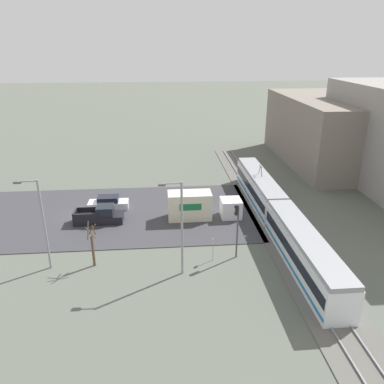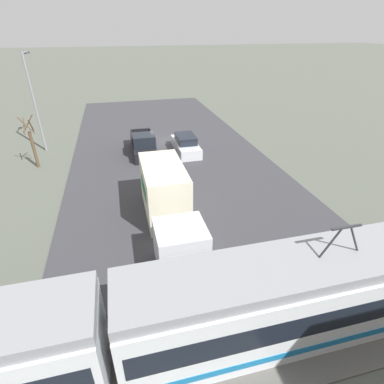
% 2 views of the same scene
% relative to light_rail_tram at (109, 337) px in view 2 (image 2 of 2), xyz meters
% --- Properties ---
extents(ground_plane, '(320.00, 320.00, 0.00)m').
position_rel_light_rail_tram_xyz_m(ground_plane, '(-5.11, -21.28, -1.70)').
color(ground_plane, '#565B51').
extents(road_surface, '(16.50, 39.26, 0.08)m').
position_rel_light_rail_tram_xyz_m(road_surface, '(-5.11, -21.28, -1.66)').
color(road_surface, '#38383D').
rests_on(road_surface, ground).
extents(rail_bed, '(53.09, 4.40, 0.22)m').
position_rel_light_rail_tram_xyz_m(rail_bed, '(-5.11, 0.00, -1.65)').
color(rail_bed, '#5B5954').
rests_on(rail_bed, ground).
extents(light_rail_tram, '(30.73, 2.63, 4.47)m').
position_rel_light_rail_tram_xyz_m(light_rail_tram, '(0.00, 0.00, 0.00)').
color(light_rail_tram, white).
rests_on(light_rail_tram, ground).
extents(box_truck, '(2.36, 8.29, 3.09)m').
position_rel_light_rail_tram_xyz_m(box_truck, '(-3.23, -8.02, -0.19)').
color(box_truck, silver).
rests_on(box_truck, ground).
extents(pickup_truck, '(2.00, 5.33, 1.92)m').
position_rel_light_rail_tram_xyz_m(pickup_truck, '(-3.03, -19.18, -0.89)').
color(pickup_truck, black).
rests_on(pickup_truck, ground).
extents(sedan_car_0, '(1.85, 4.72, 1.54)m').
position_rel_light_rail_tram_xyz_m(sedan_car_0, '(-6.76, -18.68, -0.98)').
color(sedan_car_0, silver).
rests_on(sedan_car_0, ground).
extents(street_tree, '(1.01, 0.84, 4.24)m').
position_rel_light_rail_tram_xyz_m(street_tree, '(5.70, -18.47, 0.23)').
color(street_tree, brown).
rests_on(street_tree, ground).
extents(street_lamp_mid_block, '(0.36, 1.95, 8.34)m').
position_rel_light_rail_tram_xyz_m(street_lamp_mid_block, '(5.71, -22.49, 3.10)').
color(street_lamp_mid_block, gray).
rests_on(street_lamp_mid_block, ground).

